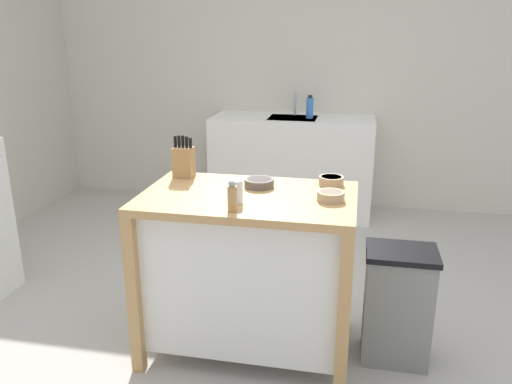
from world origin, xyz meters
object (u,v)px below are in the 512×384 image
at_px(bowl_ceramic_wide, 331,196).
at_px(sink_faucet, 295,103).
at_px(trash_bin, 397,305).
at_px(pepper_grinder, 232,197).
at_px(bowl_ceramic_small, 258,183).
at_px(knife_block, 184,161).
at_px(bottle_spray_cleaner, 310,108).
at_px(kitchen_island, 249,265).
at_px(bowl_stoneware_deep, 331,180).
at_px(drinking_cup, 236,192).

relative_size(bowl_ceramic_wide, sink_faucet, 0.61).
bearing_deg(bowl_ceramic_wide, trash_bin, 11.43).
bearing_deg(bowl_ceramic_wide, pepper_grinder, -149.94).
bearing_deg(bowl_ceramic_wide, bowl_ceramic_small, 158.66).
bearing_deg(knife_block, bowl_ceramic_small, -13.22).
distance_m(trash_bin, bottle_spray_cleaner, 2.40).
xyz_separation_m(kitchen_island, trash_bin, (0.79, 0.06, -0.18)).
height_order(knife_block, trash_bin, knife_block).
distance_m(trash_bin, sink_faucet, 2.60).
xyz_separation_m(bowl_ceramic_small, bowl_stoneware_deep, (0.38, 0.11, 0.00)).
xyz_separation_m(kitchen_island, bowl_stoneware_deep, (0.40, 0.25, 0.42)).
height_order(drinking_cup, pepper_grinder, pepper_grinder).
bearing_deg(bowl_ceramic_small, bottle_spray_cleaner, 88.44).
height_order(knife_block, bowl_ceramic_wide, knife_block).
xyz_separation_m(kitchen_island, knife_block, (-0.43, 0.24, 0.49)).
bearing_deg(pepper_grinder, bowl_ceramic_wide, 30.06).
bearing_deg(bowl_ceramic_small, drinking_cup, -101.32).
xyz_separation_m(bowl_ceramic_small, trash_bin, (0.76, -0.08, -0.60)).
bearing_deg(trash_bin, bowl_ceramic_small, 174.13).
height_order(knife_block, bowl_ceramic_small, knife_block).
bearing_deg(sink_faucet, bottle_spray_cleaner, -46.20).
xyz_separation_m(bowl_stoneware_deep, pepper_grinder, (-0.42, -0.52, 0.04)).
bearing_deg(sink_faucet, knife_block, -99.30).
xyz_separation_m(knife_block, pepper_grinder, (0.41, -0.51, -0.02)).
xyz_separation_m(knife_block, trash_bin, (1.21, -0.18, -0.67)).
height_order(kitchen_island, pepper_grinder, pepper_grinder).
bearing_deg(knife_block, kitchen_island, -29.89).
xyz_separation_m(trash_bin, bottle_spray_cleaner, (-0.70, 2.19, 0.70)).
xyz_separation_m(bowl_ceramic_wide, pepper_grinder, (-0.43, -0.25, 0.04)).
xyz_separation_m(drinking_cup, pepper_grinder, (0.01, -0.12, 0.01)).
xyz_separation_m(knife_block, sink_faucet, (0.35, 2.17, 0.04)).
xyz_separation_m(drinking_cup, bottle_spray_cleaner, (0.11, 2.39, 0.06)).
xyz_separation_m(knife_block, bowl_ceramic_wide, (0.84, -0.26, -0.07)).
distance_m(pepper_grinder, bottle_spray_cleaner, 2.52).
bearing_deg(sink_faucet, bowl_stoneware_deep, -77.63).
height_order(bowl_ceramic_wide, drinking_cup, drinking_cup).
relative_size(pepper_grinder, trash_bin, 0.24).
distance_m(knife_block, bowl_stoneware_deep, 0.83).
distance_m(bowl_ceramic_small, trash_bin, 0.97).
bearing_deg(kitchen_island, trash_bin, 4.40).
distance_m(bowl_ceramic_small, sink_faucet, 2.28).
bearing_deg(kitchen_island, sink_faucet, 91.69).
distance_m(kitchen_island, bottle_spray_cleaner, 2.31).
height_order(bowl_stoneware_deep, sink_faucet, sink_faucet).
height_order(bowl_ceramic_wide, pepper_grinder, pepper_grinder).
bearing_deg(trash_bin, kitchen_island, -175.60).
relative_size(kitchen_island, drinking_cup, 9.61).
height_order(kitchen_island, sink_faucet, sink_faucet).
relative_size(bowl_ceramic_small, pepper_grinder, 1.05).
bearing_deg(drinking_cup, bowl_stoneware_deep, 42.19).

